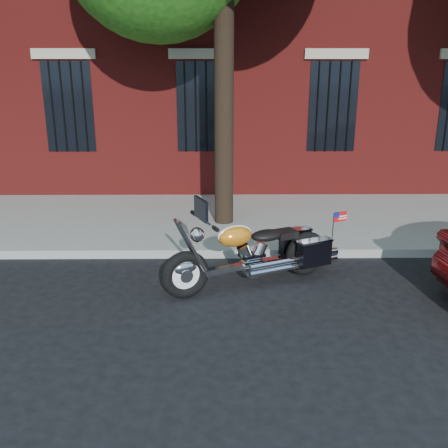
{
  "coord_description": "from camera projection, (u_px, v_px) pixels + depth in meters",
  "views": [
    {
      "loc": [
        0.41,
        -6.54,
        3.12
      ],
      "look_at": [
        0.48,
        0.8,
        0.77
      ],
      "focal_mm": 40.0,
      "sensor_mm": 36.0,
      "label": 1
    }
  ],
  "objects": [
    {
      "name": "ground",
      "position": [
        191.0,
        292.0,
        7.17
      ],
      "size": [
        120.0,
        120.0,
        0.0
      ],
      "primitive_type": "plane",
      "color": "black",
      "rests_on": "ground"
    },
    {
      "name": "curb",
      "position": [
        195.0,
        253.0,
        8.46
      ],
      "size": [
        40.0,
        0.16,
        0.15
      ],
      "primitive_type": "cube",
      "color": "gray",
      "rests_on": "ground"
    },
    {
      "name": "sidewalk",
      "position": [
        200.0,
        220.0,
        10.25
      ],
      "size": [
        40.0,
        3.6,
        0.15
      ],
      "primitive_type": "cube",
      "color": "gray",
      "rests_on": "ground"
    },
    {
      "name": "motorcycle",
      "position": [
        258.0,
        254.0,
        7.28
      ],
      "size": [
        2.71,
        1.47,
        1.41
      ],
      "rotation": [
        0.0,
        0.0,
        0.42
      ],
      "color": "black",
      "rests_on": "ground"
    }
  ]
}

